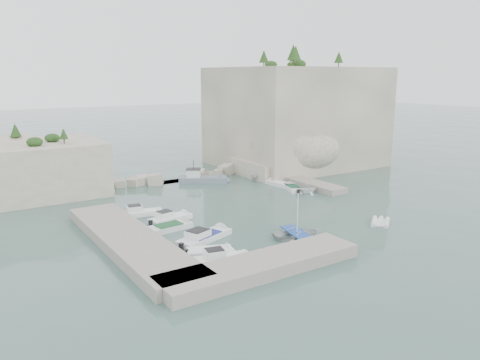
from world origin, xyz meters
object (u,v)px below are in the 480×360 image
tender_east_d (263,180)px  motorboat_f (223,262)px  tender_east_a (307,193)px  motorboat_c (169,230)px  rowboat (297,237)px  tender_east_b (293,190)px  motorboat_a (141,215)px  motorboat_d (204,240)px  motorboat_b (170,221)px  work_boat (203,182)px  tender_east_c (280,186)px  inflatable_dinghy (380,224)px  motorboat_e (210,255)px

tender_east_d → motorboat_f: bearing=148.1°
tender_east_a → motorboat_f: bearing=140.4°
motorboat_c → rowboat: size_ratio=1.09×
tender_east_b → motorboat_f: bearing=149.7°
motorboat_a → rowboat: 18.53m
motorboat_d → rowboat: size_ratio=1.38×
tender_east_d → tender_east_b: bearing=-171.9°
motorboat_b → work_boat: bearing=40.1°
motorboat_d → tender_east_a: size_ratio=2.32×
motorboat_d → work_boat: work_boat is taller
tender_east_a → tender_east_c: tender_east_a is taller
motorboat_b → rowboat: motorboat_b is taller
inflatable_dinghy → motorboat_a: bearing=103.0°
inflatable_dinghy → tender_east_a: bearing=43.6°
motorboat_a → tender_east_b: (22.32, -0.26, 0.00)m
motorboat_d → tender_east_d: (20.53, 18.59, 0.00)m
motorboat_f → tender_east_b: bearing=49.9°
tender_east_c → tender_east_d: size_ratio=1.26×
work_boat → tender_east_b: bearing=-22.1°
motorboat_d → tender_east_d: tender_east_d is taller
tender_east_a → tender_east_c: 5.45m
rowboat → tender_east_c: (12.29, 18.33, 0.00)m
motorboat_c → tender_east_b: same height
motorboat_c → motorboat_e: size_ratio=1.20×
inflatable_dinghy → tender_east_b: bearing=46.8°
motorboat_e → tender_east_a: 25.39m
tender_east_a → motorboat_e: bearing=136.3°
motorboat_c → motorboat_d: (1.59, -4.75, 0.00)m
motorboat_e → tender_east_d: tender_east_d is taller
motorboat_f → rowboat: motorboat_f is taller
motorboat_d → tender_east_b: 23.02m
rowboat → work_boat: (4.05, 26.55, 0.00)m
motorboat_e → tender_east_c: 28.05m
motorboat_e → motorboat_f: (0.07, -2.14, 0.00)m
inflatable_dinghy → work_boat: (-6.30, 28.20, 0.00)m
motorboat_c → tender_east_a: 22.76m
motorboat_a → rowboat: (10.18, -15.48, 0.00)m
motorboat_e → work_boat: (13.60, 25.83, 0.00)m
motorboat_a → work_boat: size_ratio=0.68×
motorboat_a → motorboat_d: bearing=-68.9°
rowboat → tender_east_d: tender_east_d is taller
motorboat_d → inflatable_dinghy: motorboat_d is taller
motorboat_d → tender_east_a: 22.55m
tender_east_a → motorboat_c: bearing=117.3°
motorboat_d → tender_east_c: 24.76m
rowboat → tender_east_b: 19.48m
motorboat_d → motorboat_e: bearing=-131.6°
motorboat_c → motorboat_b: bearing=56.3°
tender_east_d → work_boat: size_ratio=0.54×
rowboat → tender_east_b: (12.15, 15.22, 0.00)m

